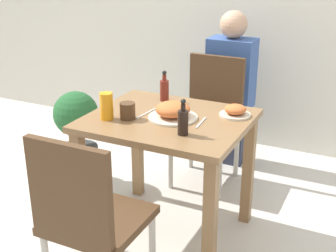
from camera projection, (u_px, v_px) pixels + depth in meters
The scene contains 14 objects.
ground_plane at pixel (168, 231), 2.82m from camera, with size 16.00×16.00×0.00m, color beige.
dining_table at pixel (168, 139), 2.60m from camera, with size 0.86×0.73×0.73m.
chair_near at pixel (88, 215), 2.06m from camera, with size 0.42×0.42×0.89m.
chair_far at pixel (210, 114), 3.28m from camera, with size 0.42×0.42×0.89m.
food_plate at pixel (173, 111), 2.52m from camera, with size 0.27×0.27×0.09m.
side_plate at pixel (235, 111), 2.57m from camera, with size 0.17×0.17×0.06m.
drink_cup at pixel (128, 111), 2.52m from camera, with size 0.08×0.08×0.09m.
juice_glass at pixel (106, 106), 2.50m from camera, with size 0.07×0.07×0.15m.
sauce_bottle at pixel (183, 121), 2.30m from camera, with size 0.05×0.05×0.19m.
condiment_bottle at pixel (164, 89), 2.80m from camera, with size 0.05×0.05×0.19m.
fork_utensil at pixel (146, 113), 2.61m from camera, with size 0.03×0.19×0.00m.
spoon_utensil at pixel (201, 123), 2.47m from camera, with size 0.02×0.16×0.00m.
potted_plant_left at pixel (77, 134), 3.29m from camera, with size 0.31×0.31×0.67m.
person_figure at pixel (230, 90), 3.54m from camera, with size 0.34×0.22×1.17m.
Camera 1 is at (1.05, -2.15, 1.62)m, focal length 50.00 mm.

